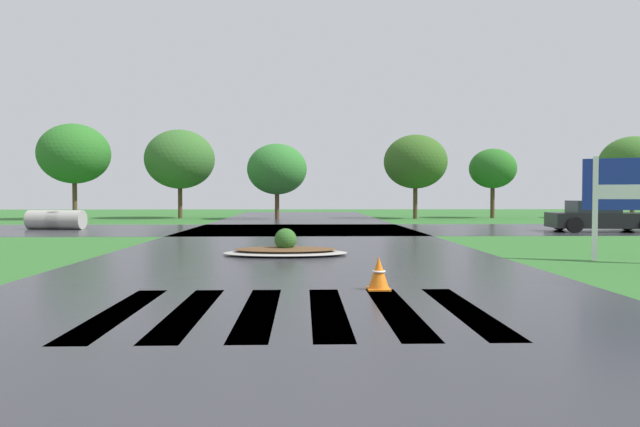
% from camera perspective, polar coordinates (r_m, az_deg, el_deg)
% --- Properties ---
extents(asphalt_roadway, '(9.91, 80.00, 0.01)m').
position_cam_1_polar(asphalt_roadway, '(12.92, -2.25, -4.90)').
color(asphalt_roadway, '#2B2B30').
rests_on(asphalt_roadway, ground).
extents(asphalt_cross_road, '(90.00, 8.92, 0.01)m').
position_cam_1_polar(asphalt_cross_road, '(25.63, -1.97, -1.58)').
color(asphalt_cross_road, '#2B2B30').
rests_on(asphalt_cross_road, ground).
extents(crosswalk_stripes, '(4.95, 3.40, 0.01)m').
position_cam_1_polar(crosswalk_stripes, '(7.62, -2.65, -9.60)').
color(crosswalk_stripes, white).
rests_on(crosswalk_stripes, ground).
extents(median_island, '(3.13, 1.66, 0.68)m').
position_cam_1_polar(median_island, '(14.60, -3.43, -3.59)').
color(median_island, '#9E9B93').
rests_on(median_island, ground).
extents(car_silver_hatch, '(4.36, 2.60, 1.30)m').
position_cam_1_polar(car_silver_hatch, '(26.74, 25.93, -0.35)').
color(car_silver_hatch, black).
rests_on(car_silver_hatch, ground).
extents(drainage_pipe_stack, '(2.59, 1.16, 0.86)m').
position_cam_1_polar(drainage_pipe_stack, '(28.23, -24.65, -0.57)').
color(drainage_pipe_stack, '#9E9B93').
rests_on(drainage_pipe_stack, ground).
extents(traffic_cone, '(0.36, 0.36, 0.54)m').
position_cam_1_polar(traffic_cone, '(9.29, 5.82, -5.96)').
color(traffic_cone, orange).
rests_on(traffic_cone, ground).
extents(background_treeline, '(40.25, 6.22, 5.99)m').
position_cam_1_polar(background_treeline, '(37.43, 0.03, 5.16)').
color(background_treeline, '#4C3823').
rests_on(background_treeline, ground).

